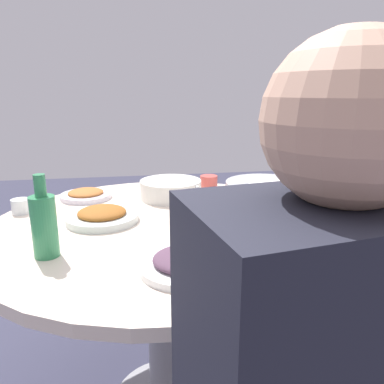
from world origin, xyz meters
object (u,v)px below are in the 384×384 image
soup_bowl (171,190)px  green_bottle (44,224)px  dish_eggplant (186,263)px  tea_cup_near (21,206)px  dish_stirfry (102,216)px  dish_tofu_braise (86,195)px  tea_cup_far (209,182)px  rice_bowl (266,194)px  dish_noodles (289,234)px  round_dining_table (164,259)px

soup_bowl → green_bottle: (-0.50, 0.38, 0.05)m
dish_eggplant → tea_cup_near: (0.53, 0.51, 0.01)m
dish_eggplant → dish_stirfry: bearing=29.6°
dish_tofu_braise → tea_cup_near: size_ratio=3.21×
tea_cup_far → rice_bowl: bearing=-153.4°
soup_bowl → dish_stirfry: soup_bowl is taller
rice_bowl → soup_bowl: 0.38m
dish_noodles → dish_stirfry: size_ratio=1.03×
dish_stirfry → tea_cup_far: 0.58m
dish_eggplant → green_bottle: green_bottle is taller
green_bottle → soup_bowl: bearing=-37.7°
soup_bowl → dish_noodles: bearing=-149.9°
tea_cup_near → tea_cup_far: bearing=-71.6°
round_dining_table → tea_cup_far: 0.51m
green_bottle → tea_cup_far: 0.85m
round_dining_table → tea_cup_near: (0.18, 0.49, 0.16)m
dish_tofu_braise → tea_cup_far: size_ratio=2.63×
round_dining_table → tea_cup_far: bearing=-30.2°
dish_tofu_braise → round_dining_table: bearing=-140.0°
soup_bowl → dish_tofu_braise: size_ratio=1.21×
dish_noodles → green_bottle: 0.67m
soup_bowl → dish_eggplant: soup_bowl is taller
green_bottle → rice_bowl: bearing=-65.6°
rice_bowl → tea_cup_far: 0.34m
dish_noodles → dish_stirfry: bearing=65.1°
dish_stirfry → round_dining_table: bearing=-101.3°
round_dining_table → rice_bowl: 0.45m
soup_bowl → rice_bowl: bearing=-116.4°
green_bottle → dish_stirfry: bearing=-26.6°
dish_eggplant → tea_cup_far: tea_cup_far is taller
round_dining_table → tea_cup_far: size_ratio=14.97×
rice_bowl → dish_stirfry: (-0.08, 0.60, -0.03)m
green_bottle → tea_cup_far: size_ratio=2.85×
round_dining_table → dish_eggplant: bearing=-176.4°
rice_bowl → green_bottle: (-0.33, 0.72, 0.04)m
dish_noodles → dish_tofu_braise: dish_noodles is taller
dish_eggplant → green_bottle: bearing=68.4°
dish_eggplant → tea_cup_far: size_ratio=2.99×
dish_stirfry → dish_tofu_braise: bearing=15.6°
green_bottle → tea_cup_far: green_bottle is taller
soup_bowl → tea_cup_far: (0.14, -0.19, -0.01)m
round_dining_table → soup_bowl: size_ratio=4.69×
green_bottle → tea_cup_far: (0.63, -0.57, -0.06)m
rice_bowl → soup_bowl: rice_bowl is taller
tea_cup_far → round_dining_table: bearing=149.8°
round_dining_table → dish_noodles: dish_noodles is taller
soup_bowl → green_bottle: size_ratio=1.12×
round_dining_table → dish_tofu_braise: bearing=40.0°
dish_tofu_braise → rice_bowl: bearing=-108.0°
rice_bowl → dish_stirfry: size_ratio=1.27×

